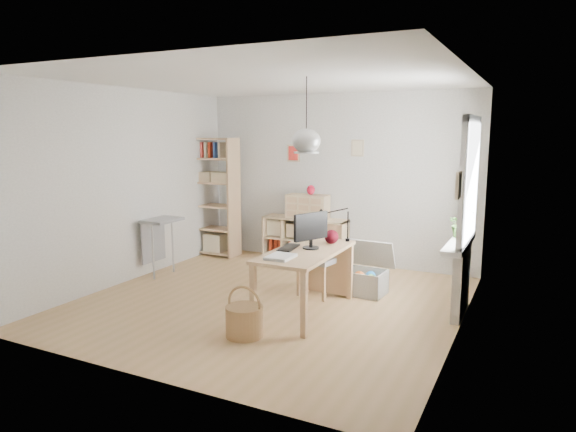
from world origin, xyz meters
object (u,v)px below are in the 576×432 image
at_px(drawer_chest, 308,206).
at_px(desk, 306,258).
at_px(cube_shelf, 305,243).
at_px(monitor, 311,229).
at_px(chair, 322,255).
at_px(storage_chest, 364,276).
at_px(tall_bookshelf, 215,192).

bearing_deg(drawer_chest, desk, -68.14).
xyz_separation_m(cube_shelf, monitor, (1.04, -2.13, 0.69)).
height_order(chair, storage_chest, chair).
xyz_separation_m(cube_shelf, chair, (0.92, -1.50, 0.22)).
bearing_deg(desk, cube_shelf, 114.61).
height_order(storage_chest, monitor, monitor).
relative_size(chair, monitor, 1.99).
xyz_separation_m(storage_chest, monitor, (-0.35, -0.94, 0.77)).
height_order(desk, monitor, monitor).
xyz_separation_m(tall_bookshelf, monitor, (2.61, -1.85, -0.10)).
height_order(desk, tall_bookshelf, tall_bookshelf).
distance_m(desk, tall_bookshelf, 3.27).
xyz_separation_m(cube_shelf, drawer_chest, (0.07, -0.04, 0.61)).
distance_m(cube_shelf, storage_chest, 1.84).
bearing_deg(storage_chest, tall_bookshelf, 166.40).
height_order(tall_bookshelf, drawer_chest, tall_bookshelf).
height_order(tall_bookshelf, chair, tall_bookshelf).
distance_m(cube_shelf, chair, 1.77).
xyz_separation_m(cube_shelf, tall_bookshelf, (-1.56, -0.28, 0.79)).
height_order(cube_shelf, monitor, monitor).
distance_m(desk, cube_shelf, 2.48).
bearing_deg(chair, storage_chest, 42.10).
xyz_separation_m(tall_bookshelf, drawer_chest, (1.63, 0.24, -0.18)).
relative_size(desk, drawer_chest, 2.25).
xyz_separation_m(desk, monitor, (0.02, 0.10, 0.33)).
bearing_deg(chair, desk, -72.99).
height_order(desk, cube_shelf, desk).
relative_size(desk, monitor, 3.26).
distance_m(desk, drawer_chest, 2.40).
relative_size(desk, tall_bookshelf, 0.75).
relative_size(chair, drawer_chest, 1.37).
xyz_separation_m(chair, monitor, (0.12, -0.63, 0.47)).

